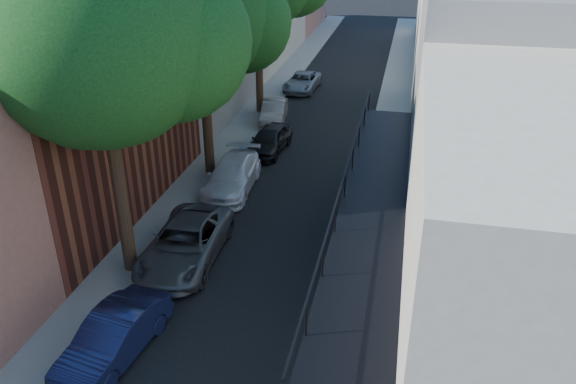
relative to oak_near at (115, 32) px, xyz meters
The scene contains 13 objects.
road_surface 21.52m from the oak_near, 80.32° to the left, with size 6.00×64.00×0.01m, color black.
sidewalk_left 21.24m from the oak_near, 91.84° to the left, with size 2.00×64.00×0.12m, color gray.
sidewalk_right 22.47m from the oak_near, 69.53° to the left, with size 2.00×64.00×0.12m, color gray.
buildings_left 19.65m from the oak_near, 107.78° to the left, with size 10.10×59.10×12.00m.
buildings_right 23.12m from the oak_near, 57.26° to the left, with size 9.80×55.00×10.00m.
oak_near is the anchor object (origin of this frame).
oak_mid 8.01m from the oak_near, 90.37° to the left, with size 6.60×6.00×10.20m.
parked_car_b 8.38m from the oak_near, 76.10° to the right, with size 1.38×3.94×1.30m, color #141A41.
parked_car_c 7.31m from the oak_near, 32.63° to the left, with size 2.31×5.00×1.39m, color #4E5155.
parked_car_d 9.68m from the oak_near, 80.57° to the left, with size 1.87×4.61×1.34m, color white.
parked_car_e 13.17m from the oak_near, 81.64° to the left, with size 1.54×3.82×1.30m, color black.
parked_car_f 16.97m from the oak_near, 87.13° to the left, with size 1.29×3.71×1.22m, color gray.
parked_car_g 23.17m from the oak_near, 87.02° to the left, with size 1.93×4.19×1.17m, color gray.
Camera 1 is at (4.69, -4.28, 10.86)m, focal length 35.00 mm.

